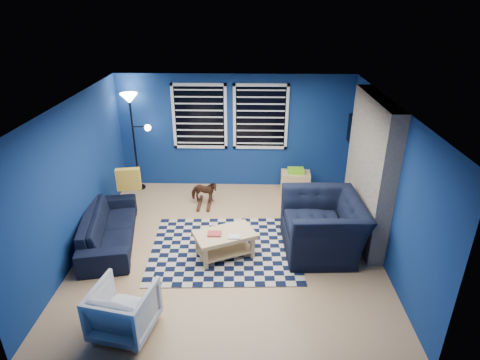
{
  "coord_description": "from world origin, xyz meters",
  "views": [
    {
      "loc": [
        0.33,
        -5.81,
        3.98
      ],
      "look_at": [
        0.17,
        0.3,
        1.13
      ],
      "focal_mm": 30.0,
      "sensor_mm": 36.0,
      "label": 1
    }
  ],
  "objects_px": {
    "tv": "(354,134)",
    "rocking_horse": "(204,192)",
    "coffee_table": "(225,240)",
    "floor_lamp": "(132,112)",
    "cabinet": "(295,183)",
    "armchair_bent": "(124,309)",
    "armchair_big": "(323,225)",
    "sofa": "(109,227)"
  },
  "relations": [
    {
      "from": "armchair_bent",
      "to": "rocking_horse",
      "type": "relative_size",
      "value": 1.37
    },
    {
      "from": "sofa",
      "to": "armchair_big",
      "type": "bearing_deg",
      "value": -103.12
    },
    {
      "from": "rocking_horse",
      "to": "coffee_table",
      "type": "height_order",
      "value": "rocking_horse"
    },
    {
      "from": "armchair_bent",
      "to": "coffee_table",
      "type": "xyz_separation_m",
      "value": [
        1.18,
        1.64,
        -0.01
      ]
    },
    {
      "from": "armchair_big",
      "to": "armchair_bent",
      "type": "bearing_deg",
      "value": -58.77
    },
    {
      "from": "rocking_horse",
      "to": "coffee_table",
      "type": "bearing_deg",
      "value": -159.72
    },
    {
      "from": "sofa",
      "to": "armchair_bent",
      "type": "xyz_separation_m",
      "value": [
        0.85,
        -2.02,
        0.04
      ]
    },
    {
      "from": "tv",
      "to": "coffee_table",
      "type": "height_order",
      "value": "tv"
    },
    {
      "from": "sofa",
      "to": "cabinet",
      "type": "xyz_separation_m",
      "value": [
        3.42,
        1.95,
        -0.03
      ]
    },
    {
      "from": "sofa",
      "to": "rocking_horse",
      "type": "height_order",
      "value": "sofa"
    },
    {
      "from": "sofa",
      "to": "armchair_bent",
      "type": "height_order",
      "value": "armchair_bent"
    },
    {
      "from": "cabinet",
      "to": "floor_lamp",
      "type": "xyz_separation_m",
      "value": [
        -3.44,
        0.22,
        1.49
      ]
    },
    {
      "from": "cabinet",
      "to": "floor_lamp",
      "type": "distance_m",
      "value": 3.75
    },
    {
      "from": "rocking_horse",
      "to": "cabinet",
      "type": "height_order",
      "value": "cabinet"
    },
    {
      "from": "armchair_bent",
      "to": "sofa",
      "type": "bearing_deg",
      "value": -55.34
    },
    {
      "from": "coffee_table",
      "to": "floor_lamp",
      "type": "height_order",
      "value": "floor_lamp"
    },
    {
      "from": "tv",
      "to": "armchair_bent",
      "type": "height_order",
      "value": "tv"
    },
    {
      "from": "tv",
      "to": "armchair_big",
      "type": "xyz_separation_m",
      "value": [
        -0.88,
        -2.03,
        -0.94
      ]
    },
    {
      "from": "armchair_bent",
      "to": "cabinet",
      "type": "distance_m",
      "value": 4.73
    },
    {
      "from": "tv",
      "to": "rocking_horse",
      "type": "xyz_separation_m",
      "value": [
        -3.04,
        -0.52,
        -1.1
      ]
    },
    {
      "from": "armchair_big",
      "to": "rocking_horse",
      "type": "relative_size",
      "value": 2.6
    },
    {
      "from": "tv",
      "to": "coffee_table",
      "type": "bearing_deg",
      "value": -137.51
    },
    {
      "from": "tv",
      "to": "cabinet",
      "type": "xyz_separation_m",
      "value": [
        -1.13,
        0.03,
        -1.13
      ]
    },
    {
      "from": "rocking_horse",
      "to": "floor_lamp",
      "type": "height_order",
      "value": "floor_lamp"
    },
    {
      "from": "floor_lamp",
      "to": "cabinet",
      "type": "bearing_deg",
      "value": -3.64
    },
    {
      "from": "cabinet",
      "to": "sofa",
      "type": "bearing_deg",
      "value": -146.6
    },
    {
      "from": "cabinet",
      "to": "armchair_bent",
      "type": "bearing_deg",
      "value": -119.16
    },
    {
      "from": "rocking_horse",
      "to": "cabinet",
      "type": "relative_size",
      "value": 0.86
    },
    {
      "from": "sofa",
      "to": "rocking_horse",
      "type": "distance_m",
      "value": 2.06
    },
    {
      "from": "coffee_table",
      "to": "floor_lamp",
      "type": "distance_m",
      "value": 3.57
    },
    {
      "from": "armchair_big",
      "to": "coffee_table",
      "type": "distance_m",
      "value": 1.66
    },
    {
      "from": "coffee_table",
      "to": "cabinet",
      "type": "relative_size",
      "value": 1.71
    },
    {
      "from": "armchair_bent",
      "to": "floor_lamp",
      "type": "xyz_separation_m",
      "value": [
        -0.88,
        4.19,
        1.41
      ]
    },
    {
      "from": "armchair_bent",
      "to": "coffee_table",
      "type": "bearing_deg",
      "value": -113.96
    },
    {
      "from": "rocking_horse",
      "to": "cabinet",
      "type": "distance_m",
      "value": 1.99
    },
    {
      "from": "cabinet",
      "to": "armchair_big",
      "type": "bearing_deg",
      "value": -79.42
    },
    {
      "from": "tv",
      "to": "sofa",
      "type": "height_order",
      "value": "tv"
    },
    {
      "from": "tv",
      "to": "floor_lamp",
      "type": "bearing_deg",
      "value": 176.92
    },
    {
      "from": "sofa",
      "to": "armchair_big",
      "type": "distance_m",
      "value": 3.67
    },
    {
      "from": "coffee_table",
      "to": "floor_lamp",
      "type": "xyz_separation_m",
      "value": [
        -2.06,
        2.55,
        1.42
      ]
    },
    {
      "from": "sofa",
      "to": "coffee_table",
      "type": "distance_m",
      "value": 2.07
    },
    {
      "from": "armchair_big",
      "to": "armchair_bent",
      "type": "height_order",
      "value": "armchair_big"
    }
  ]
}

